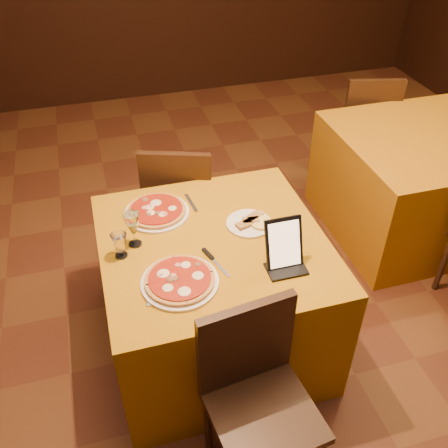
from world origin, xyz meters
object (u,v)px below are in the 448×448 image
object	(u,v)px
chair_main_near	(264,414)
water_glass	(120,245)
chair_side_far	(362,124)
wine_glass	(133,229)
pizza_far	(157,212)
tablet	(284,243)
side_table	(413,184)
main_table	(214,294)
pizza_near	(180,281)
chair_main_far	(182,200)

from	to	relation	value
chair_main_near	water_glass	distance (m)	0.98
chair_side_far	wine_glass	xyz separation A→B (m)	(-2.00, -1.34, 0.39)
pizza_far	water_glass	distance (m)	0.36
wine_glass	water_glass	bearing A→B (deg)	-139.06
tablet	side_table	bearing A→B (deg)	33.09
main_table	pizza_near	distance (m)	0.51
main_table	chair_main_far	xyz separation A→B (m)	(0.00, 0.79, 0.08)
main_table	tablet	world-z (taller)	tablet
chair_main_far	wine_glass	size ratio (longest dim) A/B	4.79
chair_main_near	wine_glass	size ratio (longest dim) A/B	4.79
chair_main_far	chair_side_far	xyz separation A→B (m)	(1.63, 0.63, 0.00)
side_table	pizza_near	world-z (taller)	pizza_near
pizza_near	chair_side_far	bearing A→B (deg)	41.91
pizza_near	wine_glass	world-z (taller)	wine_glass
water_glass	tablet	world-z (taller)	tablet
side_table	tablet	world-z (taller)	tablet
side_table	chair_main_far	world-z (taller)	chair_main_far
chair_main_near	chair_side_far	distance (m)	2.74
pizza_near	tablet	distance (m)	0.50
pizza_far	tablet	distance (m)	0.74
tablet	water_glass	bearing A→B (deg)	160.51
chair_main_far	pizza_far	bearing A→B (deg)	84.75
tablet	wine_glass	bearing A→B (deg)	153.57
wine_glass	tablet	bearing A→B (deg)	-26.72
wine_glass	chair_main_far	bearing A→B (deg)	62.46
side_table	wine_glass	size ratio (longest dim) A/B	5.79
chair_main_far	wine_glass	xyz separation A→B (m)	(-0.37, -0.71, 0.39)
tablet	pizza_far	bearing A→B (deg)	133.13
chair_main_far	chair_side_far	bearing A→B (deg)	-139.69
chair_main_near	wine_glass	bearing A→B (deg)	106.35
main_table	chair_main_near	size ratio (longest dim) A/B	1.21
chair_side_far	tablet	size ratio (longest dim) A/B	3.73
chair_main_far	pizza_far	xyz separation A→B (m)	(-0.23, -0.50, 0.31)
chair_side_far	pizza_near	world-z (taller)	chair_side_far
wine_glass	water_glass	xyz separation A→B (m)	(-0.07, -0.06, -0.03)
chair_side_far	tablet	bearing A→B (deg)	65.25
main_table	chair_main_far	size ratio (longest dim) A/B	1.21
main_table	pizza_near	xyz separation A→B (m)	(-0.22, -0.24, 0.39)
main_table	tablet	size ratio (longest dim) A/B	4.51
pizza_near	pizza_far	distance (m)	0.53
side_table	chair_main_far	distance (m)	1.64
chair_main_near	wine_glass	xyz separation A→B (m)	(-0.37, 0.86, 0.39)
main_table	tablet	distance (m)	0.61
chair_side_far	wine_glass	bearing A→B (deg)	48.39
pizza_near	tablet	world-z (taller)	tablet
chair_side_far	pizza_near	distance (m)	2.50
water_glass	pizza_near	bearing A→B (deg)	-48.45
chair_side_far	water_glass	world-z (taller)	chair_side_far
main_table	side_table	world-z (taller)	same
side_table	chair_main_far	size ratio (longest dim) A/B	1.21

